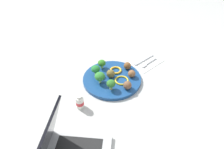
# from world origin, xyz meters

# --- Properties ---
(ground_plane) EXTENTS (4.00, 4.00, 0.00)m
(ground_plane) POSITION_xyz_m (0.00, 0.00, 0.00)
(ground_plane) COLOR #B2B2AD
(plate) EXTENTS (0.28, 0.28, 0.02)m
(plate) POSITION_xyz_m (0.00, 0.00, 0.01)
(plate) COLOR navy
(plate) RESTS_ON ground_plane
(broccoli_floret_near_rim) EXTENTS (0.05, 0.05, 0.05)m
(broccoli_floret_near_rim) POSITION_xyz_m (0.06, -0.01, 0.05)
(broccoli_floret_near_rim) COLOR #98CD71
(broccoli_floret_near_rim) RESTS_ON plate
(broccoli_floret_back_left) EXTENTS (0.04, 0.04, 0.05)m
(broccoli_floret_back_left) POSITION_xyz_m (-0.02, -0.09, 0.05)
(broccoli_floret_back_left) COLOR #9BC976
(broccoli_floret_back_left) RESTS_ON plate
(broccoli_floret_mid_left) EXTENTS (0.04, 0.04, 0.05)m
(broccoli_floret_mid_left) POSITION_xyz_m (0.04, -0.07, 0.05)
(broccoli_floret_mid_left) COLOR #97BC68
(broccoli_floret_mid_left) RESTS_ON plate
(broccoli_floret_center) EXTENTS (0.04, 0.04, 0.05)m
(broccoli_floret_center) POSITION_xyz_m (0.06, 0.05, 0.05)
(broccoli_floret_center) COLOR #A9BD66
(broccoli_floret_center) RESTS_ON plate
(meatball_mid_right) EXTENTS (0.04, 0.04, 0.04)m
(meatball_mid_right) POSITION_xyz_m (0.00, -0.01, 0.04)
(meatball_mid_right) COLOR brown
(meatball_mid_right) RESTS_ON plate
(meatball_center) EXTENTS (0.04, 0.04, 0.04)m
(meatball_center) POSITION_xyz_m (-0.08, 0.06, 0.03)
(meatball_center) COLOR brown
(meatball_center) RESTS_ON plate
(meatball_near_rim) EXTENTS (0.04, 0.04, 0.04)m
(meatball_near_rim) POSITION_xyz_m (-0.11, -0.00, 0.03)
(meatball_near_rim) COLOR brown
(meatball_near_rim) RESTS_ON plate
(meatball_mid_left) EXTENTS (0.04, 0.04, 0.04)m
(meatball_mid_left) POSITION_xyz_m (0.00, 0.10, 0.03)
(meatball_mid_left) COLOR brown
(meatball_mid_left) RESTS_ON plate
(pepper_ring_center) EXTENTS (0.07, 0.07, 0.01)m
(pepper_ring_center) POSITION_xyz_m (-0.05, -0.03, 0.02)
(pepper_ring_center) COLOR yellow
(pepper_ring_center) RESTS_ON plate
(pepper_ring_front_right) EXTENTS (0.09, 0.09, 0.01)m
(pepper_ring_front_right) POSITION_xyz_m (-0.02, 0.05, 0.02)
(pepper_ring_front_right) COLOR yellow
(pepper_ring_front_right) RESTS_ON plate
(napkin) EXTENTS (0.17, 0.12, 0.01)m
(napkin) POSITION_xyz_m (-0.24, 0.01, 0.00)
(napkin) COLOR white
(napkin) RESTS_ON ground_plane
(fork) EXTENTS (0.12, 0.02, 0.01)m
(fork) POSITION_xyz_m (-0.23, 0.03, 0.01)
(fork) COLOR silver
(fork) RESTS_ON napkin
(knife) EXTENTS (0.15, 0.02, 0.01)m
(knife) POSITION_xyz_m (-0.23, -0.00, 0.01)
(knife) COLOR silver
(knife) RESTS_ON napkin
(yogurt_bottle) EXTENTS (0.03, 0.03, 0.07)m
(yogurt_bottle) POSITION_xyz_m (0.21, 0.03, 0.03)
(yogurt_bottle) COLOR white
(yogurt_bottle) RESTS_ON ground_plane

